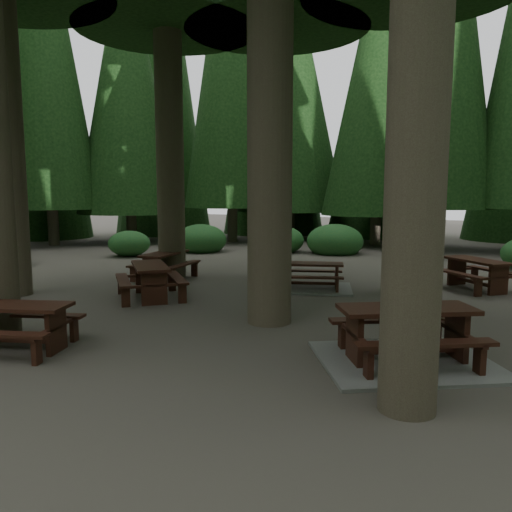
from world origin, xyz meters
The scene contains 8 objects.
ground centered at (0.00, 0.00, 0.00)m, with size 80.00×80.00×0.00m, color #4A453C.
picnic_table_a centered at (3.62, -0.88, 0.29)m, with size 3.19×3.09×0.84m.
picnic_table_b centered at (-4.08, 3.01, 0.51)m, with size 1.73×2.01×0.77m.
picnic_table_c centered at (0.22, 3.66, 0.22)m, with size 2.50×2.30×0.69m.
picnic_table_d centered at (3.94, 5.69, 0.52)m, with size 2.32×2.30×0.78m.
picnic_table_e centered at (-1.90, -3.30, 0.50)m, with size 2.13×1.95×0.75m.
picnic_table_f centered at (-2.66, 0.76, 0.53)m, with size 2.39×2.36×0.81m.
shrub_ring centered at (0.70, 0.75, 0.40)m, with size 23.86×24.64×1.49m.
Camera 1 is at (5.16, -8.12, 2.48)m, focal length 35.00 mm.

